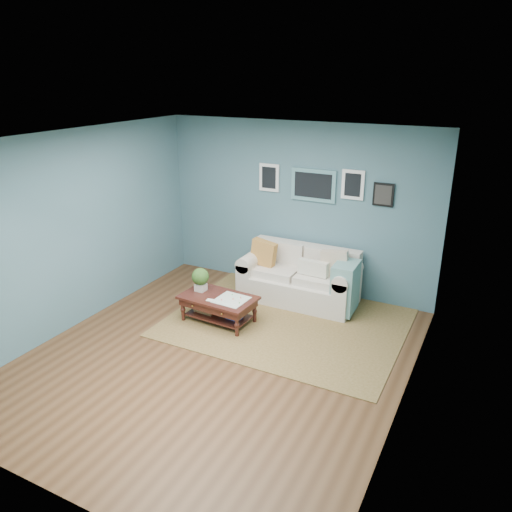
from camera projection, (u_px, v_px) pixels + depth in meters
The scene contains 4 objects.
room_shell at pixel (218, 255), 5.87m from camera, with size 5.00×5.02×2.70m.
area_rug at pixel (287, 321), 7.19m from camera, with size 3.25×2.60×0.01m, color brown.
loveseat at pixel (304, 278), 7.71m from camera, with size 1.84×0.83×0.94m.
coffee_table at pixel (215, 300), 7.12m from camera, with size 1.09×0.67×0.74m.
Camera 1 is at (2.91, -4.64, 3.40)m, focal length 35.00 mm.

